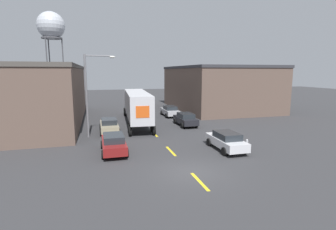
% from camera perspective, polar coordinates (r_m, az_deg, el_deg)
% --- Properties ---
extents(ground_plane, '(160.00, 160.00, 0.00)m').
position_cam_1_polar(ground_plane, '(17.00, 5.00, -12.30)').
color(ground_plane, '#333335').
extents(road_centerline, '(0.20, 14.77, 0.01)m').
position_cam_1_polar(road_centerline, '(21.14, 0.63, -7.86)').
color(road_centerline, yellow).
rests_on(road_centerline, ground_plane).
extents(warehouse_left, '(11.36, 24.15, 7.06)m').
position_cam_1_polar(warehouse_left, '(35.96, -27.38, 3.99)').
color(warehouse_left, brown).
rests_on(warehouse_left, ground_plane).
extents(warehouse_right, '(13.95, 19.40, 7.20)m').
position_cam_1_polar(warehouse_right, '(45.56, 10.72, 5.88)').
color(warehouse_right, brown).
rests_on(warehouse_right, ground_plane).
extents(semi_truck, '(3.57, 15.52, 3.93)m').
position_cam_1_polar(semi_truck, '(32.46, -6.96, 2.40)').
color(semi_truck, silver).
rests_on(semi_truck, ground_plane).
extents(parked_car_left_far, '(1.95, 4.44, 1.48)m').
position_cam_1_polar(parked_car_left_far, '(27.90, -12.69, -2.19)').
color(parked_car_left_far, tan).
rests_on(parked_car_left_far, ground_plane).
extents(parked_car_right_far, '(1.95, 4.44, 1.48)m').
position_cam_1_polar(parked_car_right_far, '(37.24, 0.42, 0.92)').
color(parked_car_right_far, '#B2B2B7').
rests_on(parked_car_right_far, ground_plane).
extents(parked_car_right_near, '(1.95, 4.44, 1.48)m').
position_cam_1_polar(parked_car_right_near, '(21.78, 12.58, -5.44)').
color(parked_car_right_near, silver).
rests_on(parked_car_right_near, ground_plane).
extents(parked_car_right_mid, '(1.95, 4.44, 1.48)m').
position_cam_1_polar(parked_car_right_mid, '(30.85, 3.83, -0.88)').
color(parked_car_right_mid, black).
rests_on(parked_car_right_mid, ground_plane).
extents(parked_car_left_near, '(1.95, 4.44, 1.48)m').
position_cam_1_polar(parked_car_left_near, '(20.94, -11.75, -6.01)').
color(parked_car_left_near, maroon).
rests_on(parked_car_left_near, ground_plane).
extents(water_tower, '(6.36, 6.36, 20.26)m').
position_cam_1_polar(water_tower, '(70.97, -24.13, 17.21)').
color(water_tower, '#47474C').
rests_on(water_tower, ground_plane).
extents(street_lamp, '(2.90, 0.32, 7.90)m').
position_cam_1_polar(street_lamp, '(25.93, -16.59, 5.38)').
color(street_lamp, slate).
rests_on(street_lamp, ground_plane).
extents(fire_hydrant, '(0.22, 0.22, 0.97)m').
position_cam_1_polar(fire_hydrant, '(21.95, 16.76, -6.31)').
color(fire_hydrant, silver).
rests_on(fire_hydrant, ground_plane).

